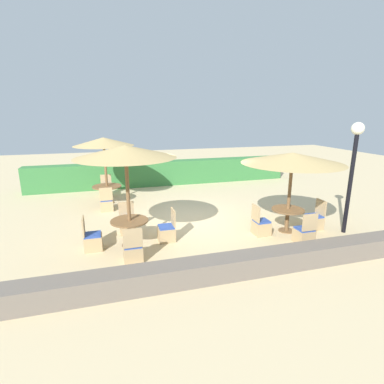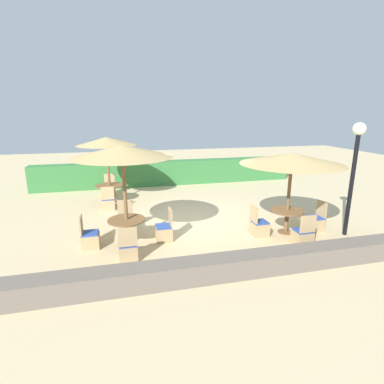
% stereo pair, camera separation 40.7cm
% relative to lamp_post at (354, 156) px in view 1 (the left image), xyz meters
% --- Properties ---
extents(ground_plane, '(40.00, 40.00, 0.00)m').
position_rel_lamp_post_xyz_m(ground_plane, '(-4.11, 2.07, -2.35)').
color(ground_plane, '#D1BA8C').
extents(hedge_row, '(13.00, 0.70, 1.21)m').
position_rel_lamp_post_xyz_m(hedge_row, '(-4.11, 7.74, -1.75)').
color(hedge_row, '#387A3D').
rests_on(hedge_row, ground_plane).
extents(stone_border, '(10.00, 0.56, 0.48)m').
position_rel_lamp_post_xyz_m(stone_border, '(-4.11, -1.42, -2.11)').
color(stone_border, '#6B6056').
rests_on(stone_border, ground_plane).
extents(lamp_post, '(0.36, 0.36, 3.32)m').
position_rel_lamp_post_xyz_m(lamp_post, '(0.00, 0.00, 0.00)').
color(lamp_post, black).
rests_on(lamp_post, ground_plane).
extents(parasol_front_right, '(2.99, 2.99, 2.45)m').
position_rel_lamp_post_xyz_m(parasol_front_right, '(-1.66, 0.57, -0.07)').
color(parasol_front_right, brown).
rests_on(parasol_front_right, ground_plane).
extents(round_table_front_right, '(0.98, 0.98, 0.72)m').
position_rel_lamp_post_xyz_m(round_table_front_right, '(-1.66, 0.57, -1.80)').
color(round_table_front_right, brown).
rests_on(round_table_front_right, ground_plane).
extents(patio_chair_front_right_west, '(0.46, 0.46, 0.93)m').
position_rel_lamp_post_xyz_m(patio_chair_front_right_west, '(-2.56, 0.56, -2.09)').
color(patio_chair_front_right_west, tan).
rests_on(patio_chair_front_right_west, ground_plane).
extents(patio_chair_front_right_east, '(0.46, 0.46, 0.93)m').
position_rel_lamp_post_xyz_m(patio_chair_front_right_east, '(-0.70, 0.51, -2.09)').
color(patio_chair_front_right_east, tan).
rests_on(patio_chair_front_right_east, ground_plane).
extents(patio_chair_front_right_south, '(0.46, 0.46, 0.93)m').
position_rel_lamp_post_xyz_m(patio_chair_front_right_south, '(-1.70, -0.35, -2.09)').
color(patio_chair_front_right_south, tan).
rests_on(patio_chair_front_right_south, ground_plane).
extents(parasol_front_left, '(2.64, 2.64, 2.77)m').
position_rel_lamp_post_xyz_m(parasol_front_left, '(-6.41, 0.85, 0.25)').
color(parasol_front_left, brown).
rests_on(parasol_front_left, ground_plane).
extents(round_table_front_left, '(1.02, 1.02, 0.74)m').
position_rel_lamp_post_xyz_m(round_table_front_left, '(-6.41, 0.85, -1.77)').
color(round_table_front_left, brown).
rests_on(round_table_front_left, ground_plane).
extents(patio_chair_front_left_west, '(0.46, 0.46, 0.93)m').
position_rel_lamp_post_xyz_m(patio_chair_front_left_west, '(-7.41, 0.87, -2.09)').
color(patio_chair_front_left_west, tan).
rests_on(patio_chair_front_left_west, ground_plane).
extents(patio_chair_front_left_north, '(0.46, 0.46, 0.93)m').
position_rel_lamp_post_xyz_m(patio_chair_front_left_north, '(-6.42, 1.80, -2.09)').
color(patio_chair_front_left_north, tan).
rests_on(patio_chair_front_left_north, ground_plane).
extents(patio_chair_front_left_south, '(0.46, 0.46, 0.93)m').
position_rel_lamp_post_xyz_m(patio_chair_front_left_south, '(-6.42, -0.08, -2.09)').
color(patio_chair_front_left_south, tan).
rests_on(patio_chair_front_left_south, ground_plane).
extents(patio_chair_front_left_east, '(0.46, 0.46, 0.93)m').
position_rel_lamp_post_xyz_m(patio_chair_front_left_east, '(-5.37, 0.90, -2.09)').
color(patio_chair_front_left_east, tan).
rests_on(patio_chair_front_left_east, ground_plane).
extents(parasol_back_left, '(2.32, 2.32, 2.65)m').
position_rel_lamp_post_xyz_m(parasol_back_left, '(-6.95, 5.19, 0.12)').
color(parasol_back_left, brown).
rests_on(parasol_back_left, ground_plane).
extents(round_table_back_left, '(1.15, 1.15, 0.72)m').
position_rel_lamp_post_xyz_m(round_table_back_left, '(-6.95, 5.19, -1.77)').
color(round_table_back_left, brown).
rests_on(round_table_back_left, ground_plane).
extents(patio_chair_back_left_south, '(0.46, 0.46, 0.93)m').
position_rel_lamp_post_xyz_m(patio_chair_back_left_south, '(-7.00, 4.19, -2.09)').
color(patio_chair_back_left_south, tan).
rests_on(patio_chair_back_left_south, ground_plane).
extents(patio_chair_back_left_north, '(0.46, 0.46, 0.93)m').
position_rel_lamp_post_xyz_m(patio_chair_back_left_north, '(-6.98, 6.28, -2.09)').
color(patio_chair_back_left_north, tan).
rests_on(patio_chair_back_left_north, ground_plane).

